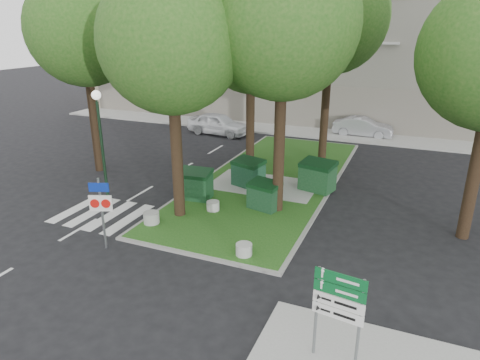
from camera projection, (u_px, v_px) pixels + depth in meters
The scene contains 24 objects.
ground at pixel (181, 252), 14.72m from camera, with size 120.00×120.00×0.00m, color black.
median_island at pixel (270, 179), 21.45m from camera, with size 6.00×16.00×0.12m, color #184F16.
median_kerb at pixel (270, 180), 21.45m from camera, with size 6.30×16.30×0.10m, color gray.
building_sidewalk at pixel (311, 132), 30.72m from camera, with size 42.00×3.00×0.12m, color #999993.
zebra_crossing at pixel (120, 217), 17.38m from camera, with size 5.00×3.00×0.01m, color silver.
apartment_building at pixel (339, 16), 34.49m from camera, with size 41.00×12.00×16.00m, color tan.
tree_median_near_left at pixel (173, 26), 14.94m from camera, with size 5.20×5.20×10.53m.
tree_median_near_right at pixel (287, 6), 15.17m from camera, with size 5.60×5.60×11.46m.
tree_median_mid at pixel (253, 33), 20.50m from camera, with size 4.80×4.80×9.99m.
tree_median_far at pixel (334, 4), 21.47m from camera, with size 5.80×5.80×11.93m.
tree_street_left at pixel (84, 18), 20.39m from camera, with size 5.40×5.40×11.00m.
dumpster_a at pixel (195, 184), 18.82m from camera, with size 1.51×1.12×1.33m.
dumpster_b at pixel (248, 173), 20.25m from camera, with size 1.67×1.40×1.33m.
dumpster_c at pixel (264, 195), 17.79m from camera, with size 1.47×1.18×1.20m.
dumpster_d at pixel (317, 176), 19.72m from camera, with size 1.75×1.41×1.43m.
bollard_left at pixel (151, 218), 16.55m from camera, with size 0.61×0.61×0.44m, color #9A9B96.
bollard_right at pixel (244, 249), 14.27m from camera, with size 0.55×0.55×0.40m, color #ABADA7.
bollard_mid at pixel (213, 206), 17.71m from camera, with size 0.53×0.53×0.38m, color #AFB0AA.
litter_bin at pixel (328, 174), 21.12m from camera, with size 0.37×0.37×0.65m, color gold.
street_lamp at pixel (101, 133), 18.01m from camera, with size 0.39×0.39×4.86m.
traffic_sign_pole at pixel (101, 204), 14.44m from camera, with size 0.74×0.32×2.61m.
directional_sign at pixel (339, 304), 9.31m from camera, with size 1.15×0.21×2.32m.
car_white at pixel (218, 124), 30.21m from camera, with size 1.80×4.48×1.53m, color silver.
car_silver at pixel (363, 127), 29.70m from camera, with size 1.41×4.03×1.33m, color #9FA0A6.
Camera 1 is at (6.89, -11.17, 7.40)m, focal length 32.00 mm.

